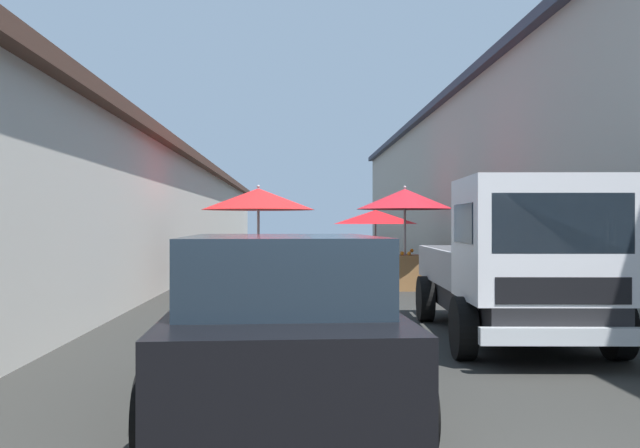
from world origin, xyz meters
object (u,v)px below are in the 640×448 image
at_px(fruit_stall_far_left, 375,222).
at_px(hatchback_car, 281,320).
at_px(fruit_stall_near_right, 259,210).
at_px(fruit_stall_far_right, 405,209).
at_px(delivery_truck, 523,265).
at_px(parked_scooter, 197,297).
at_px(plastic_stool, 441,273).
at_px(vendor_by_crates, 499,263).

bearing_deg(fruit_stall_far_left, hatchback_car, 170.56).
xyz_separation_m(fruit_stall_near_right, fruit_stall_far_right, (1.24, -3.37, 0.04)).
xyz_separation_m(fruit_stall_far_right, delivery_truck, (-7.66, -0.23, -0.86)).
height_order(delivery_truck, parked_scooter, delivery_truck).
relative_size(fruit_stall_near_right, parked_scooter, 1.44).
relative_size(fruit_stall_far_left, plastic_stool, 6.34).
relative_size(fruit_stall_far_left, vendor_by_crates, 1.80).
bearing_deg(parked_scooter, fruit_stall_far_left, -18.92).
relative_size(hatchback_car, plastic_stool, 9.16).
xyz_separation_m(fruit_stall_far_right, vendor_by_crates, (-4.29, -0.94, -1.03)).
xyz_separation_m(fruit_stall_far_left, parked_scooter, (-12.00, 4.12, -1.18)).
bearing_deg(parked_scooter, vendor_by_crates, -74.89).
distance_m(hatchback_car, delivery_truck, 3.94).
distance_m(fruit_stall_far_right, delivery_truck, 7.71).
distance_m(fruit_stall_near_right, vendor_by_crates, 5.37).
xyz_separation_m(fruit_stall_far_left, plastic_stool, (-5.47, -1.00, -1.30)).
height_order(fruit_stall_far_right, plastic_stool, fruit_stall_far_right).
distance_m(vendor_by_crates, parked_scooter, 5.22).
xyz_separation_m(fruit_stall_near_right, parked_scooter, (-4.40, 0.72, -1.41)).
distance_m(hatchback_car, vendor_by_crates, 7.00).
bearing_deg(fruit_stall_far_right, vendor_by_crates, -167.61).
height_order(fruit_stall_far_left, hatchback_car, fruit_stall_far_left).
bearing_deg(plastic_stool, fruit_stall_near_right, 115.86).
bearing_deg(fruit_stall_far_left, fruit_stall_far_right, 179.71).
bearing_deg(vendor_by_crates, parked_scooter, 105.11).
height_order(fruit_stall_near_right, fruit_stall_far_left, fruit_stall_near_right).
height_order(hatchback_car, vendor_by_crates, vendor_by_crates).
bearing_deg(hatchback_car, fruit_stall_near_right, 4.06).
distance_m(parked_scooter, plastic_stool, 8.30).
distance_m(fruit_stall_near_right, fruit_stall_far_left, 8.33).
height_order(hatchback_car, delivery_truck, delivery_truck).
bearing_deg(fruit_stall_near_right, plastic_stool, -64.14).
bearing_deg(vendor_by_crates, delivery_truck, 167.99).
relative_size(fruit_stall_far_right, hatchback_car, 0.62).
distance_m(hatchback_car, plastic_stool, 11.77).
height_order(delivery_truck, plastic_stool, delivery_truck).
relative_size(fruit_stall_far_right, parked_scooter, 1.45).
bearing_deg(fruit_stall_far_left, vendor_by_crates, -175.12).
bearing_deg(delivery_truck, parked_scooter, 64.98).
relative_size(fruit_stall_far_left, parked_scooter, 1.63).
bearing_deg(delivery_truck, vendor_by_crates, -12.01).
distance_m(fruit_stall_near_right, fruit_stall_far_right, 3.59).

